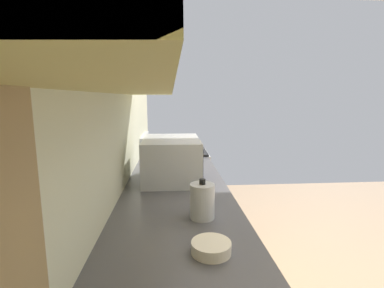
% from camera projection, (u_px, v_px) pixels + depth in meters
% --- Properties ---
extents(wall_back, '(3.75, 0.12, 2.65)m').
position_uv_depth(wall_back, '(107.00, 126.00, 1.54)').
color(wall_back, beige).
rests_on(wall_back, ground_plane).
extents(upper_cabinets, '(2.08, 0.30, 0.69)m').
position_uv_depth(upper_cabinets, '(132.00, 1.00, 1.05)').
color(upper_cabinets, '#DAC86F').
extents(oven_range, '(0.61, 0.68, 1.10)m').
position_uv_depth(oven_range, '(176.00, 192.00, 2.96)').
color(oven_range, '#B7BABF').
rests_on(oven_range, ground_plane).
extents(microwave, '(0.51, 0.38, 0.28)m').
position_uv_depth(microwave, '(172.00, 159.00, 1.89)').
color(microwave, '#B7BABF').
rests_on(microwave, counter_run).
extents(bowl, '(0.15, 0.15, 0.04)m').
position_uv_depth(bowl, '(211.00, 247.00, 1.00)').
color(bowl, silver).
rests_on(bowl, counter_run).
extents(kettle, '(0.16, 0.11, 0.19)m').
position_uv_depth(kettle, '(202.00, 201.00, 1.28)').
color(kettle, '#B7BABF').
rests_on(kettle, counter_run).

